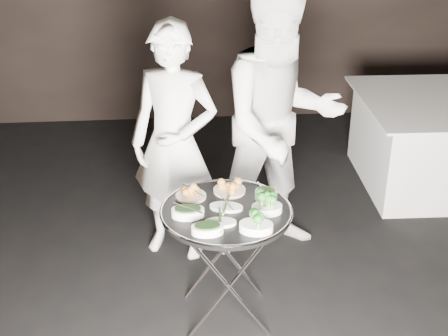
{
  "coord_description": "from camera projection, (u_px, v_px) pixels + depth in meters",
  "views": [
    {
      "loc": [
        -0.17,
        -2.89,
        2.55
      ],
      "look_at": [
        0.08,
        0.32,
        0.95
      ],
      "focal_mm": 50.0,
      "sensor_mm": 36.0,
      "label": 1
    }
  ],
  "objects": [
    {
      "name": "spinach_bowl_a",
      "position": [
        188.0,
        211.0,
        3.46
      ],
      "size": [
        0.19,
        0.13,
        0.08
      ],
      "rotation": [
        0.0,
        0.0,
        -0.06
      ],
      "color": "white",
      "rests_on": "serving_tray"
    },
    {
      "name": "waiter_left",
      "position": [
        174.0,
        144.0,
        4.18
      ],
      "size": [
        0.71,
        0.59,
        1.66
      ],
      "primitive_type": "imported",
      "rotation": [
        0.0,
        0.0,
        -0.36
      ],
      "color": "white",
      "rests_on": "floor"
    },
    {
      "name": "asparagus_plate_a",
      "position": [
        226.0,
        206.0,
        3.55
      ],
      "size": [
        0.21,
        0.15,
        0.04
      ],
      "rotation": [
        0.0,
        0.0,
        -0.24
      ],
      "color": "white",
      "rests_on": "serving_tray"
    },
    {
      "name": "potato_plate_b",
      "position": [
        229.0,
        187.0,
        3.72
      ],
      "size": [
        0.19,
        0.19,
        0.07
      ],
      "rotation": [
        0.0,
        0.0,
        0.18
      ],
      "color": "beige",
      "rests_on": "serving_tray"
    },
    {
      "name": "greens_bowl",
      "position": [
        266.0,
        193.0,
        3.64
      ],
      "size": [
        0.13,
        0.13,
        0.08
      ],
      "rotation": [
        0.0,
        0.0,
        0.32
      ],
      "color": "white",
      "rests_on": "serving_tray"
    },
    {
      "name": "dining_table",
      "position": [
        437.0,
        142.0,
        5.31
      ],
      "size": [
        1.34,
        1.34,
        0.76
      ],
      "rotation": [
        0.0,
        0.0,
        -0.03
      ],
      "color": "silver",
      "rests_on": "floor"
    },
    {
      "name": "broccoli_bowl_b",
      "position": [
        256.0,
        225.0,
        3.33
      ],
      "size": [
        0.2,
        0.16,
        0.08
      ],
      "rotation": [
        0.0,
        0.0,
        -0.18
      ],
      "color": "white",
      "rests_on": "serving_tray"
    },
    {
      "name": "potato_plate_a",
      "position": [
        191.0,
        193.0,
        3.66
      ],
      "size": [
        0.18,
        0.18,
        0.07
      ],
      "rotation": [
        0.0,
        0.0,
        0.04
      ],
      "color": "beige",
      "rests_on": "serving_tray"
    },
    {
      "name": "spinach_bowl_b",
      "position": [
        207.0,
        228.0,
        3.31
      ],
      "size": [
        0.18,
        0.12,
        0.07
      ],
      "rotation": [
        0.0,
        0.0,
        0.03
      ],
      "color": "white",
      "rests_on": "serving_tray"
    },
    {
      "name": "asparagus_plate_b",
      "position": [
        220.0,
        221.0,
        3.4
      ],
      "size": [
        0.18,
        0.11,
        0.04
      ],
      "rotation": [
        0.0,
        0.0,
        -0.05
      ],
      "color": "white",
      "rests_on": "serving_tray"
    },
    {
      "name": "serving_utensils",
      "position": [
        228.0,
        196.0,
        3.58
      ],
      "size": [
        0.59,
        0.43,
        0.01
      ],
      "color": "silver",
      "rests_on": "serving_tray"
    },
    {
      "name": "serving_tray",
      "position": [
        226.0,
        212.0,
        3.54
      ],
      "size": [
        0.76,
        0.76,
        0.04
      ],
      "color": "black",
      "rests_on": "tray_stand"
    },
    {
      "name": "waiter_right",
      "position": [
        280.0,
        123.0,
        4.18
      ],
      "size": [
        1.07,
        0.91,
        1.91
      ],
      "primitive_type": "imported",
      "rotation": [
        0.0,
        0.0,
        0.23
      ],
      "color": "white",
      "rests_on": "floor"
    },
    {
      "name": "tray_stand",
      "position": [
        226.0,
        260.0,
        3.69
      ],
      "size": [
        0.5,
        0.43,
        0.74
      ],
      "rotation": [
        0.0,
        0.0,
        -0.08
      ],
      "color": "silver",
      "rests_on": "floor"
    },
    {
      "name": "broccoli_bowl_a",
      "position": [
        267.0,
        207.0,
        3.5
      ],
      "size": [
        0.18,
        0.14,
        0.07
      ],
      "rotation": [
        0.0,
        0.0,
        0.07
      ],
      "color": "white",
      "rests_on": "serving_tray"
    }
  ]
}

